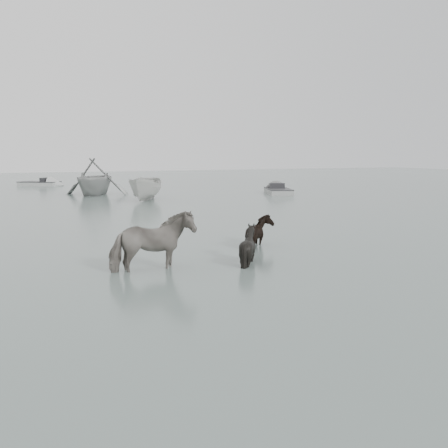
{
  "coord_description": "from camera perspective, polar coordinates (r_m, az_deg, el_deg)",
  "views": [
    {
      "loc": [
        -5.52,
        -12.34,
        2.98
      ],
      "look_at": [
        0.09,
        0.39,
        1.0
      ],
      "focal_mm": 40.0,
      "sensor_mm": 36.0,
      "label": 1
    }
  ],
  "objects": [
    {
      "name": "ground",
      "position": [
        13.84,
        0.29,
        -4.33
      ],
      "size": [
        140.0,
        140.0,
        0.0
      ],
      "primitive_type": "plane",
      "color": "#52615B",
      "rests_on": "ground"
    },
    {
      "name": "skiff_mid",
      "position": [
        49.02,
        -20.36,
        4.56
      ],
      "size": [
        5.0,
        4.18,
        0.75
      ],
      "primitive_type": null,
      "rotation": [
        0.0,
        0.0,
        -0.61
      ],
      "color": "#A3A5A2",
      "rests_on": "ground"
    },
    {
      "name": "pony_pinto",
      "position": [
        12.78,
        -8.25,
        -1.35
      ],
      "size": [
        2.15,
        1.02,
        1.8
      ],
      "primitive_type": "imported",
      "rotation": [
        0.0,
        0.0,
        1.59
      ],
      "color": "black",
      "rests_on": "ground"
    },
    {
      "name": "boat_small",
      "position": [
        31.93,
        -8.87,
        4.15
      ],
      "size": [
        3.57,
        4.5,
        1.65
      ],
      "primitive_type": "imported",
      "rotation": [
        0.0,
        0.0,
        -0.54
      ],
      "color": "beige",
      "rests_on": "ground"
    },
    {
      "name": "pony_dark",
      "position": [
        16.04,
        4.19,
        -0.27
      ],
      "size": [
        1.46,
        1.58,
        1.3
      ],
      "primitive_type": "imported",
      "rotation": [
        0.0,
        0.0,
        1.24
      ],
      "color": "black",
      "rests_on": "ground"
    },
    {
      "name": "rowboat_trail",
      "position": [
        37.0,
        -14.55,
        5.39
      ],
      "size": [
        6.51,
        6.81,
        2.78
      ],
      "primitive_type": "imported",
      "rotation": [
        0.0,
        0.0,
        2.65
      ],
      "color": "#9EA19E",
      "rests_on": "ground"
    },
    {
      "name": "pony_black",
      "position": [
        13.63,
        2.78,
        -1.6
      ],
      "size": [
        1.47,
        1.37,
        1.37
      ],
      "primitive_type": "imported",
      "rotation": [
        0.0,
        0.0,
        1.81
      ],
      "color": "black",
      "rests_on": "ground"
    },
    {
      "name": "skiff_port",
      "position": [
        37.16,
        6.23,
        4.04
      ],
      "size": [
        3.3,
        5.47,
        0.75
      ],
      "primitive_type": null,
      "rotation": [
        0.0,
        0.0,
        1.22
      ],
      "color": "gray",
      "rests_on": "ground"
    }
  ]
}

